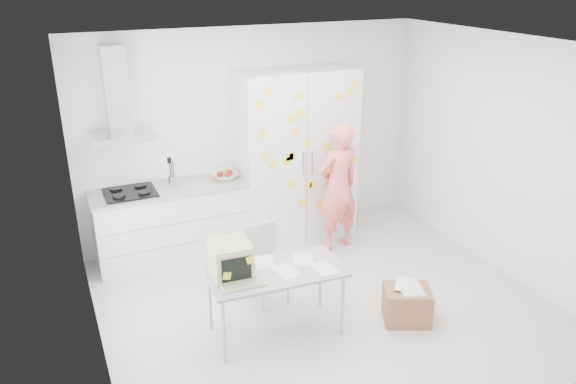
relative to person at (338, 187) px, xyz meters
name	(u,v)px	position (x,y,z in m)	size (l,w,h in m)	color
floor	(323,304)	(-0.76, -1.10, -0.83)	(4.50, 4.00, 0.02)	silver
walls	(296,164)	(-0.76, -0.38, 0.53)	(4.52, 4.01, 2.70)	white
ceiling	(330,45)	(-0.76, -1.10, 1.88)	(4.50, 4.00, 0.02)	white
counter_run	(172,222)	(-1.96, 0.60, -0.35)	(1.84, 0.63, 1.28)	white
range_hood	(118,102)	(-2.41, 0.74, 1.13)	(0.70, 0.48, 1.01)	silver
tall_cabinet	(296,156)	(-0.31, 0.57, 0.28)	(1.50, 0.68, 2.20)	silver
person	(338,187)	(0.00, 0.00, 0.00)	(0.60, 0.39, 1.65)	#FD6C62
desk	(248,266)	(-1.67, -1.30, -0.05)	(1.32, 0.72, 1.02)	#95989F
chair	(265,259)	(-1.27, -0.73, -0.35)	(0.42, 0.42, 0.84)	#B1B1AF
cardboard_box	(407,304)	(-0.13, -1.72, -0.63)	(0.57, 0.52, 0.40)	#946040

